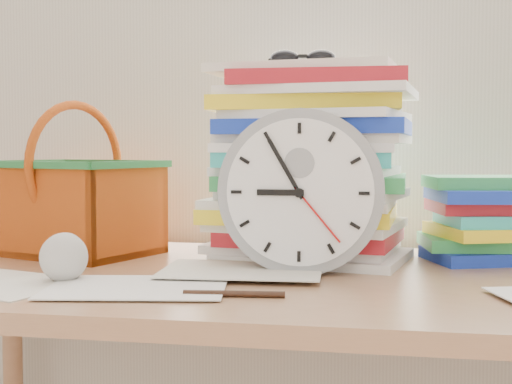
% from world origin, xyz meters
% --- Properties ---
extents(desk, '(1.40, 0.70, 0.75)m').
position_xyz_m(desk, '(0.00, 1.60, 0.68)').
color(desk, '#9D6D49').
rests_on(desk, ground).
extents(paper_stack, '(0.38, 0.32, 0.36)m').
position_xyz_m(paper_stack, '(0.05, 1.76, 0.93)').
color(paper_stack, white).
rests_on(paper_stack, desk).
extents(clock, '(0.28, 0.06, 0.28)m').
position_xyz_m(clock, '(0.05, 1.61, 0.89)').
color(clock, gray).
rests_on(clock, desk).
extents(sunglasses, '(0.15, 0.13, 0.03)m').
position_xyz_m(sunglasses, '(0.03, 1.76, 1.13)').
color(sunglasses, black).
rests_on(sunglasses, paper_stack).
extents(book_stack, '(0.31, 0.27, 0.16)m').
position_xyz_m(book_stack, '(0.38, 1.80, 0.83)').
color(book_stack, white).
rests_on(book_stack, desk).
extents(basket, '(0.36, 0.32, 0.30)m').
position_xyz_m(basket, '(-0.42, 1.75, 0.90)').
color(basket, '#CE5614').
rests_on(basket, desk).
extents(crumpled_ball, '(0.08, 0.08, 0.08)m').
position_xyz_m(crumpled_ball, '(-0.32, 1.47, 0.79)').
color(crumpled_ball, silver).
rests_on(crumpled_ball, desk).
extents(pen, '(0.14, 0.02, 0.01)m').
position_xyz_m(pen, '(-0.02, 1.40, 0.75)').
color(pen, black).
rests_on(pen, desk).
extents(scattered_papers, '(1.26, 0.42, 0.02)m').
position_xyz_m(scattered_papers, '(0.00, 1.60, 0.76)').
color(scattered_papers, white).
rests_on(scattered_papers, desk).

